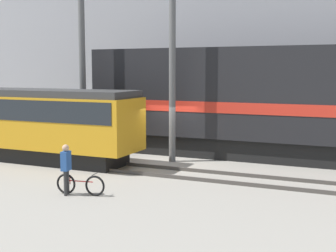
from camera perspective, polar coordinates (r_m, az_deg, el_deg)
ground_plane at (r=21.17m, az=-0.97°, el=-4.45°), size 120.00×120.00×0.00m
track_near at (r=19.43m, az=-3.45°, el=-5.27°), size 60.00×1.50×0.14m
track_far at (r=23.69m, az=1.93°, el=-3.07°), size 60.00×1.50×0.14m
building_backdrop at (r=30.60m, az=7.48°, el=13.03°), size 44.16×6.00×14.94m
freight_locomotive at (r=22.10m, az=12.46°, el=2.95°), size 17.29×3.04×5.77m
streetcar at (r=22.59m, az=-17.23°, el=0.77°), size 11.43×2.54×3.28m
bicycle at (r=15.95m, az=-10.63°, el=-7.04°), size 1.74×0.47×0.75m
person at (r=15.86m, az=-12.33°, el=-4.60°), size 0.27×0.39×1.71m
utility_pole_center at (r=23.32m, az=-10.38°, el=6.62°), size 0.31×0.31×8.20m
utility_pole_right at (r=20.98m, az=0.53°, el=6.72°), size 0.30×0.30×8.20m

